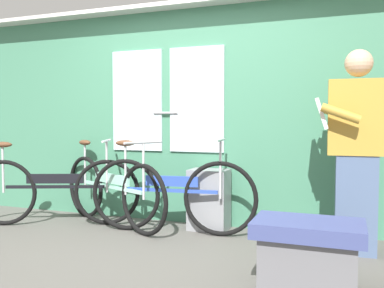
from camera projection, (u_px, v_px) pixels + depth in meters
The scene contains 8 objects.
ground_plane at pixel (125, 261), 3.33m from camera, with size 6.38×4.23×0.04m, color #56544F.
train_door_wall at pixel (184, 111), 4.49m from camera, with size 5.38×0.28×2.31m.
bicycle_near_door at pixel (55, 190), 4.39m from camera, with size 1.66×0.76×0.90m.
bicycle_leaning_behind at pixel (111, 190), 4.38m from camera, with size 1.62×0.84×0.90m.
bicycle_by_pole at pixel (171, 194), 4.07m from camera, with size 1.67×0.44×0.93m.
passenger_reading_newspaper at pixel (356, 147), 3.41m from camera, with size 0.58×0.50×1.67m.
trash_bin_by_wall at pixel (209, 199), 4.21m from camera, with size 0.39×0.28×0.61m, color gray.
bench_seat_corner at pixel (308, 253), 2.72m from camera, with size 0.70×0.44×0.45m.
Camera 1 is at (1.64, -2.88, 1.10)m, focal length 39.15 mm.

